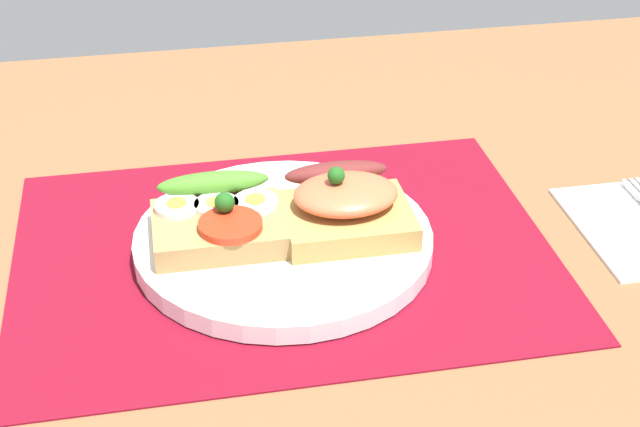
# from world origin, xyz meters

# --- Properties ---
(ground_plane) EXTENTS (1.20, 0.90, 0.03)m
(ground_plane) POSITION_xyz_m (0.00, 0.00, -0.02)
(ground_plane) COLOR brown
(placemat) EXTENTS (0.43, 0.32, 0.00)m
(placemat) POSITION_xyz_m (0.00, 0.00, 0.00)
(placemat) COLOR maroon
(placemat) RESTS_ON ground_plane
(plate) EXTENTS (0.24, 0.24, 0.02)m
(plate) POSITION_xyz_m (0.00, 0.00, 0.01)
(plate) COLOR white
(plate) RESTS_ON placemat
(sandwich_egg_tomato) EXTENTS (0.10, 0.09, 0.04)m
(sandwich_egg_tomato) POSITION_xyz_m (-0.05, 0.00, 0.03)
(sandwich_egg_tomato) COLOR #A47E49
(sandwich_egg_tomato) RESTS_ON plate
(sandwich_salmon) EXTENTS (0.10, 0.10, 0.06)m
(sandwich_salmon) POSITION_xyz_m (0.05, 0.00, 0.04)
(sandwich_salmon) COLOR #AA8847
(sandwich_salmon) RESTS_ON plate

